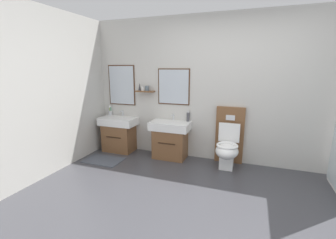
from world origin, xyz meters
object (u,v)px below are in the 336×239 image
(vanity_sink_right, at_px, (170,139))
(toothbrush_cup, at_px, (110,112))
(toilet, at_px, (228,145))
(soap_dispenser, at_px, (188,117))
(vanity_sink_left, at_px, (119,133))

(vanity_sink_right, distance_m, toothbrush_cup, 1.44)
(toilet, relative_size, toothbrush_cup, 4.86)
(toothbrush_cup, bearing_deg, soap_dispenser, 0.34)
(vanity_sink_left, bearing_deg, toothbrush_cup, 153.22)
(vanity_sink_right, bearing_deg, toilet, -1.06)
(vanity_sink_right, distance_m, toilet, 1.05)
(vanity_sink_right, bearing_deg, vanity_sink_left, 180.00)
(toilet, xyz_separation_m, soap_dispenser, (-0.76, 0.17, 0.40))
(vanity_sink_right, height_order, soap_dispenser, soap_dispenser)
(toilet, relative_size, soap_dispenser, 5.07)
(vanity_sink_left, distance_m, toilet, 2.14)
(vanity_sink_left, relative_size, vanity_sink_right, 1.00)
(toothbrush_cup, distance_m, soap_dispenser, 1.67)
(soap_dispenser, bearing_deg, vanity_sink_left, -173.76)
(vanity_sink_left, relative_size, soap_dispenser, 3.66)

